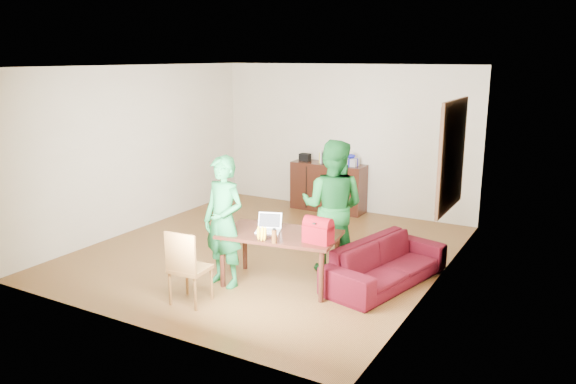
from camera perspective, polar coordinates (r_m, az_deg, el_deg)
The scene contains 10 objects.
room at distance 8.21m, azimuth -1.61°, elevation 2.90°, with size 5.20×5.70×2.90m.
table at distance 7.06m, azimuth -0.80°, elevation -4.81°, with size 1.57×1.03×0.68m.
chair at distance 6.75m, azimuth -9.92°, elevation -8.97°, with size 0.44×0.42×0.90m.
person_near at distance 7.04m, azimuth -6.55°, elevation -3.01°, with size 0.61×0.40×1.66m, color #16662E.
person_far at distance 7.45m, azimuth 4.54°, elevation -1.50°, with size 0.87×0.68×1.79m, color #12541F.
laptop at distance 7.08m, azimuth -2.05°, elevation -3.72°, with size 0.36×0.30×0.21m.
bananas at distance 6.76m, azimuth -2.69°, elevation -4.65°, with size 0.18×0.11×0.07m, color yellow, non-canonical shape.
bottle at distance 6.63m, azimuth -1.40°, elevation -4.46°, with size 0.06×0.06×0.18m, color #552F13.
red_bag at distance 6.65m, azimuth 3.09°, elevation -4.13°, with size 0.34×0.20×0.25m, color maroon.
sofa at distance 7.32m, azimuth 9.91°, elevation -7.10°, with size 1.86×0.73×0.54m, color #390707.
Camera 1 is at (4.17, -6.77, 2.84)m, focal length 35.00 mm.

